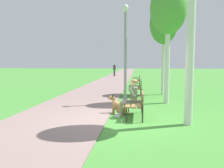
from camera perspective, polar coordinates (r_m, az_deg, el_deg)
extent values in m
plane|color=#478E38|center=(7.25, 1.64, -9.03)|extent=(120.00, 120.00, 0.00)
cube|color=gray|center=(31.15, 1.88, 2.11)|extent=(3.21, 60.00, 0.04)
cube|color=olive|center=(7.65, 4.08, -4.82)|extent=(0.14, 1.50, 0.04)
cube|color=olive|center=(7.65, 5.40, -4.84)|extent=(0.14, 1.50, 0.04)
cube|color=olive|center=(7.65, 6.71, -4.85)|extent=(0.14, 1.50, 0.04)
cube|color=olive|center=(7.63, 7.52, -3.83)|extent=(0.04, 1.50, 0.11)
cube|color=olive|center=(7.60, 7.53, -2.49)|extent=(0.04, 1.50, 0.11)
cylinder|color=#2D2B28|center=(8.37, 4.11, -5.50)|extent=(0.04, 0.04, 0.45)
cylinder|color=#2D2B28|center=(8.33, 7.43, -4.19)|extent=(0.04, 0.04, 0.85)
cube|color=#2D2B28|center=(8.30, 5.51, -2.77)|extent=(0.45, 0.04, 0.03)
cylinder|color=#2D2B28|center=(7.03, 3.62, -7.62)|extent=(0.04, 0.04, 0.45)
cylinder|color=#2D2B28|center=(6.98, 7.59, -6.07)|extent=(0.04, 0.04, 0.85)
cube|color=#2D2B28|center=(6.94, 5.29, -4.38)|extent=(0.45, 0.04, 0.03)
cube|color=olive|center=(12.41, 5.07, -0.90)|extent=(0.14, 1.50, 0.04)
cube|color=olive|center=(12.41, 5.88, -0.90)|extent=(0.14, 1.50, 0.04)
cube|color=olive|center=(12.41, 6.68, -0.91)|extent=(0.14, 1.50, 0.04)
cube|color=olive|center=(12.39, 7.18, -0.28)|extent=(0.04, 1.50, 0.11)
cube|color=olive|center=(12.38, 7.19, 0.55)|extent=(0.04, 1.50, 0.11)
cylinder|color=#2D2B28|center=(13.12, 5.03, -1.54)|extent=(0.04, 0.04, 0.45)
cylinder|color=#2D2B28|center=(13.10, 7.14, -0.70)|extent=(0.04, 0.04, 0.85)
cube|color=#2D2B28|center=(13.08, 5.92, 0.21)|extent=(0.45, 0.04, 0.03)
cylinder|color=#2D2B28|center=(11.76, 4.85, -2.35)|extent=(0.04, 0.04, 0.45)
cylinder|color=#2D2B28|center=(11.73, 7.20, -1.41)|extent=(0.04, 0.04, 0.85)
cube|color=#2D2B28|center=(11.70, 5.84, -0.40)|extent=(0.45, 0.04, 0.03)
cube|color=olive|center=(17.48, 5.33, 0.92)|extent=(0.14, 1.50, 0.04)
cube|color=olive|center=(17.47, 5.91, 0.92)|extent=(0.14, 1.50, 0.04)
cube|color=olive|center=(17.47, 6.48, 0.91)|extent=(0.14, 1.50, 0.04)
cube|color=olive|center=(17.46, 6.83, 1.37)|extent=(0.04, 1.50, 0.11)
cube|color=olive|center=(17.45, 6.84, 1.96)|extent=(0.04, 1.50, 0.11)
cylinder|color=#2D2B28|center=(18.18, 5.30, 0.39)|extent=(0.04, 0.04, 0.45)
cylinder|color=#2D2B28|center=(18.16, 6.82, 1.00)|extent=(0.04, 0.04, 0.85)
cube|color=#2D2B28|center=(18.15, 5.94, 1.65)|extent=(0.45, 0.04, 0.03)
cylinder|color=#2D2B28|center=(16.81, 5.19, -0.02)|extent=(0.04, 0.04, 0.45)
cylinder|color=#2D2B28|center=(16.79, 6.83, 0.64)|extent=(0.04, 0.04, 0.85)
cube|color=#2D2B28|center=(16.77, 5.89, 1.35)|extent=(0.45, 0.04, 0.03)
cylinder|color=gray|center=(7.79, 3.87, -4.49)|extent=(0.42, 0.14, 0.14)
cylinder|color=gray|center=(7.85, 2.32, -6.16)|extent=(0.11, 0.11, 0.47)
cube|color=silver|center=(7.90, 1.73, -7.57)|extent=(0.24, 0.09, 0.07)
cylinder|color=gray|center=(7.59, 3.80, -4.75)|extent=(0.42, 0.14, 0.14)
cylinder|color=gray|center=(7.65, 2.21, -6.46)|extent=(0.11, 0.11, 0.47)
cube|color=silver|center=(7.70, 1.60, -7.90)|extent=(0.24, 0.09, 0.07)
cube|color=#6B7F5B|center=(7.64, 5.42, -2.72)|extent=(0.22, 0.36, 0.52)
cylinder|color=#6B7F5B|center=(7.83, 5.02, -1.78)|extent=(0.25, 0.09, 0.30)
cylinder|color=#6B7F5B|center=(7.43, 4.94, -2.17)|extent=(0.25, 0.09, 0.30)
sphere|color=beige|center=(7.60, 5.30, 0.27)|extent=(0.21, 0.21, 0.21)
ellipsoid|color=olive|center=(7.59, 5.53, 0.64)|extent=(0.22, 0.23, 0.14)
ellipsoid|color=#B27F47|center=(8.08, 2.30, -6.36)|extent=(0.39, 0.32, 0.32)
ellipsoid|color=#B27F47|center=(8.08, 1.26, -5.45)|extent=(0.52, 0.27, 0.48)
ellipsoid|color=black|center=(8.07, 1.61, -5.20)|extent=(0.37, 0.23, 0.27)
cylinder|color=#B27F47|center=(8.19, 0.44, -5.99)|extent=(0.06, 0.06, 0.38)
cylinder|color=#B27F47|center=(8.07, 0.26, -6.15)|extent=(0.06, 0.06, 0.38)
cylinder|color=#B27F47|center=(8.08, 0.49, -4.41)|extent=(0.13, 0.18, 0.19)
ellipsoid|color=#B27F47|center=(8.08, -0.06, -3.48)|extent=(0.23, 0.16, 0.16)
cone|color=black|center=(8.10, -0.75, -3.52)|extent=(0.11, 0.10, 0.09)
cone|color=black|center=(8.10, 0.29, -2.74)|extent=(0.06, 0.06, 0.09)
cone|color=black|center=(8.01, 0.15, -2.83)|extent=(0.06, 0.06, 0.09)
cylinder|color=#B27F47|center=(8.08, 3.71, -7.35)|extent=(0.28, 0.07, 0.04)
cylinder|color=gray|center=(9.95, 3.26, -4.20)|extent=(0.20, 0.20, 0.30)
cylinder|color=gray|center=(9.81, 3.32, 6.27)|extent=(0.11, 0.11, 3.91)
ellipsoid|color=silver|center=(10.06, 3.39, 18.19)|extent=(0.24, 0.24, 0.32)
cylinder|color=silver|center=(6.93, 18.77, 8.43)|extent=(0.24, 0.24, 4.41)
cylinder|color=silver|center=(10.41, 13.48, 4.79)|extent=(0.21, 0.21, 3.45)
ellipsoid|color=#569E42|center=(10.66, 13.78, 17.77)|extent=(1.57, 1.40, 2.23)
cylinder|color=silver|center=(13.16, 12.46, 4.49)|extent=(0.15, 0.15, 3.25)
ellipsoid|color=#4C933D|center=(13.33, 12.67, 14.42)|extent=(1.53, 1.57, 2.25)
cylinder|color=#383842|center=(29.46, 0.60, 2.74)|extent=(0.22, 0.22, 0.88)
cube|color=#3F3F42|center=(29.43, 0.60, 4.14)|extent=(0.32, 0.20, 0.56)
sphere|color=tan|center=(29.43, 0.60, 4.90)|extent=(0.20, 0.20, 0.20)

